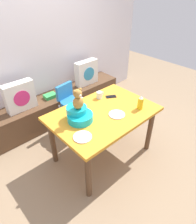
# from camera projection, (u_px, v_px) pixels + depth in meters

# --- Properties ---
(ground_plane) EXTENTS (8.00, 8.00, 0.00)m
(ground_plane) POSITION_uv_depth(u_px,v_px,m) (103.00, 154.00, 2.91)
(ground_plane) COLOR #8C7256
(back_wall) EXTENTS (4.40, 0.10, 2.60)m
(back_wall) POSITION_uv_depth(u_px,v_px,m) (38.00, 42.00, 3.06)
(back_wall) COLOR silver
(back_wall) RESTS_ON ground_plane
(window_bench) EXTENTS (2.60, 0.44, 0.46)m
(window_bench) POSITION_uv_depth(u_px,v_px,m) (56.00, 107.00, 3.50)
(window_bench) COLOR brown
(window_bench) RESTS_ON ground_plane
(pillow_floral_left) EXTENTS (0.44, 0.15, 0.44)m
(pillow_floral_left) POSITION_uv_depth(u_px,v_px,m) (20.00, 97.00, 2.92)
(pillow_floral_left) COLOR white
(pillow_floral_left) RESTS_ON window_bench
(pillow_floral_right) EXTENTS (0.44, 0.15, 0.44)m
(pillow_floral_right) POSITION_uv_depth(u_px,v_px,m) (86.00, 73.00, 3.63)
(pillow_floral_right) COLOR white
(pillow_floral_right) RESTS_ON window_bench
(book_stack) EXTENTS (0.20, 0.14, 0.06)m
(book_stack) POSITION_uv_depth(u_px,v_px,m) (50.00, 96.00, 3.32)
(book_stack) COLOR green
(book_stack) RESTS_ON window_bench
(dining_table) EXTENTS (1.32, 0.90, 0.74)m
(dining_table) POSITION_uv_depth(u_px,v_px,m) (103.00, 119.00, 2.55)
(dining_table) COLOR orange
(dining_table) RESTS_ON ground_plane
(highchair) EXTENTS (0.36, 0.48, 0.79)m
(highchair) POSITION_uv_depth(u_px,v_px,m) (71.00, 102.00, 3.09)
(highchair) COLOR #2672B2
(highchair) RESTS_ON ground_plane
(infant_seat_teal) EXTENTS (0.30, 0.33, 0.16)m
(infant_seat_teal) POSITION_uv_depth(u_px,v_px,m) (79.00, 115.00, 2.32)
(infant_seat_teal) COLOR #13ABBA
(infant_seat_teal) RESTS_ON dining_table
(teddy_bear) EXTENTS (0.13, 0.12, 0.25)m
(teddy_bear) POSITION_uv_depth(u_px,v_px,m) (78.00, 99.00, 2.20)
(teddy_bear) COLOR #A47736
(teddy_bear) RESTS_ON infant_seat_teal
(ketchup_bottle) EXTENTS (0.07, 0.07, 0.18)m
(ketchup_bottle) POSITION_uv_depth(u_px,v_px,m) (140.00, 103.00, 2.50)
(ketchup_bottle) COLOR gold
(ketchup_bottle) RESTS_ON dining_table
(coffee_mug) EXTENTS (0.12, 0.08, 0.09)m
(coffee_mug) POSITION_uv_depth(u_px,v_px,m) (100.00, 95.00, 2.74)
(coffee_mug) COLOR silver
(coffee_mug) RESTS_ON dining_table
(dinner_plate_near) EXTENTS (0.20, 0.20, 0.01)m
(dinner_plate_near) POSITION_uv_depth(u_px,v_px,m) (117.00, 114.00, 2.43)
(dinner_plate_near) COLOR white
(dinner_plate_near) RESTS_ON dining_table
(dinner_plate_far) EXTENTS (0.20, 0.20, 0.01)m
(dinner_plate_far) POSITION_uv_depth(u_px,v_px,m) (83.00, 137.00, 2.10)
(dinner_plate_far) COLOR white
(dinner_plate_far) RESTS_ON dining_table
(cell_phone) EXTENTS (0.16, 0.14, 0.01)m
(cell_phone) POSITION_uv_depth(u_px,v_px,m) (111.00, 97.00, 2.79)
(cell_phone) COLOR black
(cell_phone) RESTS_ON dining_table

